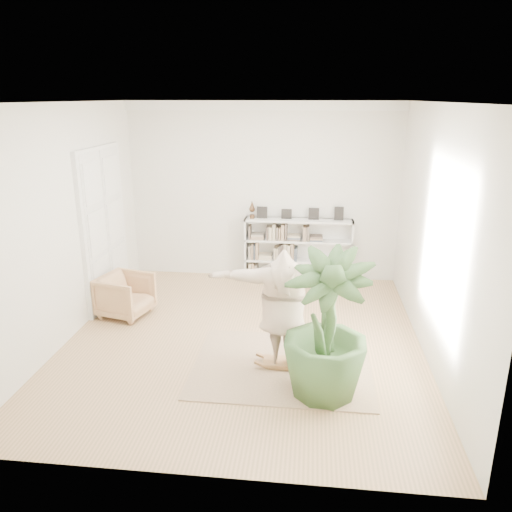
% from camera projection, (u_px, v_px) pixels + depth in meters
% --- Properties ---
extents(floor, '(6.00, 6.00, 0.00)m').
position_uv_depth(floor, '(244.00, 340.00, 7.89)').
color(floor, '#997A4F').
rests_on(floor, ground).
extents(room_shell, '(6.00, 6.00, 6.00)m').
position_uv_depth(room_shell, '(263.00, 105.00, 9.61)').
color(room_shell, silver).
rests_on(room_shell, floor).
extents(doors, '(0.09, 1.78, 2.92)m').
position_uv_depth(doors, '(104.00, 229.00, 8.99)').
color(doors, white).
rests_on(doors, floor).
extents(bookshelf, '(2.20, 0.35, 1.64)m').
position_uv_depth(bookshelf, '(298.00, 251.00, 10.29)').
color(bookshelf, silver).
rests_on(bookshelf, floor).
extents(armchair, '(0.98, 0.96, 0.74)m').
position_uv_depth(armchair, '(125.00, 295.00, 8.69)').
color(armchair, tan).
rests_on(armchair, floor).
extents(rug, '(2.50, 2.01, 0.02)m').
position_uv_depth(rug, '(282.00, 366.00, 7.11)').
color(rug, tan).
rests_on(rug, floor).
extents(rocker_board, '(0.53, 0.32, 0.11)m').
position_uv_depth(rocker_board, '(282.00, 362.00, 7.09)').
color(rocker_board, olive).
rests_on(rocker_board, rug).
extents(person, '(2.04, 0.56, 1.66)m').
position_uv_depth(person, '(283.00, 304.00, 6.82)').
color(person, '#C0A890').
rests_on(person, rocker_board).
extents(houseplant, '(1.38, 1.38, 1.94)m').
position_uv_depth(houseplant, '(326.00, 326.00, 6.15)').
color(houseplant, '#36572B').
rests_on(houseplant, floor).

